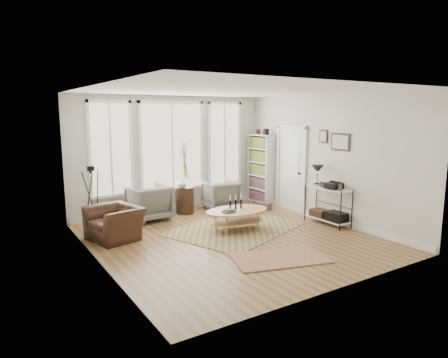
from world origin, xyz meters
TOP-DOWN VIEW (x-y plane):
  - room at (0.02, 0.03)m, footprint 5.50×5.54m
  - bay_window at (0.00, 2.71)m, footprint 4.14×0.12m
  - door at (2.57, 1.15)m, footprint 0.09×1.06m
  - bookcase at (2.44, 2.23)m, footprint 0.31×0.85m
  - low_shelf at (2.38, -0.30)m, footprint 0.38×1.08m
  - wall_art at (2.58, -0.27)m, footprint 0.04×0.88m
  - rug_main at (0.42, 0.49)m, footprint 3.20×2.80m
  - rug_runner at (0.08, -1.39)m, footprint 1.81×1.31m
  - coffee_table at (0.39, 0.40)m, footprint 1.45×0.97m
  - armchair_left at (-0.86, 2.22)m, footprint 0.94×0.96m
  - armchair_right at (1.08, 2.15)m, footprint 0.90×0.92m
  - side_table at (0.13, 2.32)m, footprint 0.44×0.44m
  - vase at (0.03, 2.27)m, footprint 0.26×0.26m
  - accent_chair at (-1.98, 1.20)m, footprint 1.18×1.09m
  - tripod_camera at (-2.20, 2.01)m, footprint 0.49×0.49m
  - book_stack_near at (2.05, 1.82)m, footprint 0.21×0.26m
  - book_stack_far at (2.05, 1.53)m, footprint 0.28×0.31m

SIDE VIEW (x-z plane):
  - rug_main at x=0.42m, z-range 0.00..0.01m
  - rug_runner at x=0.08m, z-range 0.01..0.02m
  - book_stack_near at x=2.05m, z-range 0.00..0.16m
  - book_stack_far at x=2.05m, z-range 0.00..0.17m
  - accent_chair at x=-1.98m, z-range 0.00..0.65m
  - coffee_table at x=0.39m, z-range 0.02..0.67m
  - armchair_right at x=1.08m, z-range 0.00..0.75m
  - armchair_left at x=-0.86m, z-range 0.00..0.82m
  - low_shelf at x=2.38m, z-range -0.14..1.16m
  - tripod_camera at x=-2.20m, z-range -0.05..1.33m
  - vase at x=0.03m, z-range 0.66..0.92m
  - side_table at x=0.13m, z-range -0.04..1.81m
  - bookcase at x=2.44m, z-range -0.07..1.99m
  - door at x=2.57m, z-range 0.01..2.23m
  - room at x=0.02m, z-range -0.02..2.88m
  - bay_window at x=0.00m, z-range 0.49..2.73m
  - wall_art at x=2.58m, z-range 1.66..2.10m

